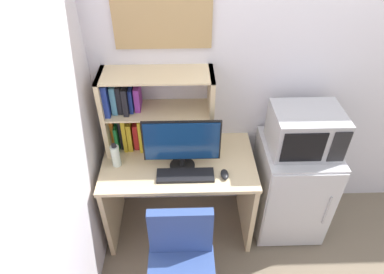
{
  "coord_description": "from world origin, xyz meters",
  "views": [
    {
      "loc": [
        -0.93,
        -2.2,
        2.49
      ],
      "look_at": [
        -0.88,
        -0.36,
        1.03
      ],
      "focal_mm": 31.53,
      "sensor_mm": 36.0,
      "label": 1
    }
  ],
  "objects_px": {
    "wall_corkboard": "(162,14)",
    "hutch_bookshelf": "(141,111)",
    "mini_fridge": "(291,187)",
    "keyboard": "(185,175)",
    "water_bottle": "(116,156)",
    "monitor": "(182,143)",
    "microwave": "(305,130)",
    "computer_mouse": "(225,174)"
  },
  "relations": [
    {
      "from": "keyboard",
      "to": "water_bottle",
      "type": "height_order",
      "value": "water_bottle"
    },
    {
      "from": "monitor",
      "to": "mini_fridge",
      "type": "height_order",
      "value": "monitor"
    },
    {
      "from": "computer_mouse",
      "to": "water_bottle",
      "type": "xyz_separation_m",
      "value": [
        -0.78,
        0.14,
        0.07
      ]
    },
    {
      "from": "hutch_bookshelf",
      "to": "mini_fridge",
      "type": "bearing_deg",
      "value": -8.21
    },
    {
      "from": "monitor",
      "to": "wall_corkboard",
      "type": "relative_size",
      "value": 0.84
    },
    {
      "from": "keyboard",
      "to": "microwave",
      "type": "bearing_deg",
      "value": 12.74
    },
    {
      "from": "computer_mouse",
      "to": "mini_fridge",
      "type": "relative_size",
      "value": 0.12
    },
    {
      "from": "wall_corkboard",
      "to": "microwave",
      "type": "bearing_deg",
      "value": -15.88
    },
    {
      "from": "keyboard",
      "to": "wall_corkboard",
      "type": "relative_size",
      "value": 0.63
    },
    {
      "from": "mini_fridge",
      "to": "microwave",
      "type": "bearing_deg",
      "value": 89.8
    },
    {
      "from": "mini_fridge",
      "to": "keyboard",
      "type": "bearing_deg",
      "value": -167.45
    },
    {
      "from": "wall_corkboard",
      "to": "monitor",
      "type": "bearing_deg",
      "value": -73.67
    },
    {
      "from": "monitor",
      "to": "wall_corkboard",
      "type": "xyz_separation_m",
      "value": [
        -0.11,
        0.38,
        0.77
      ]
    },
    {
      "from": "monitor",
      "to": "microwave",
      "type": "distance_m",
      "value": 0.9
    },
    {
      "from": "monitor",
      "to": "keyboard",
      "type": "relative_size",
      "value": 1.34
    },
    {
      "from": "hutch_bookshelf",
      "to": "water_bottle",
      "type": "height_order",
      "value": "hutch_bookshelf"
    },
    {
      "from": "hutch_bookshelf",
      "to": "microwave",
      "type": "distance_m",
      "value": 1.2
    },
    {
      "from": "water_bottle",
      "to": "microwave",
      "type": "height_order",
      "value": "microwave"
    },
    {
      "from": "hutch_bookshelf",
      "to": "computer_mouse",
      "type": "bearing_deg",
      "value": -31.84
    },
    {
      "from": "keyboard",
      "to": "water_bottle",
      "type": "relative_size",
      "value": 2.11
    },
    {
      "from": "mini_fridge",
      "to": "microwave",
      "type": "xyz_separation_m",
      "value": [
        0.0,
        0.0,
        0.59
      ]
    },
    {
      "from": "keyboard",
      "to": "computer_mouse",
      "type": "bearing_deg",
      "value": -1.28
    },
    {
      "from": "water_bottle",
      "to": "microwave",
      "type": "relative_size",
      "value": 0.4
    },
    {
      "from": "mini_fridge",
      "to": "wall_corkboard",
      "type": "bearing_deg",
      "value": 163.96
    },
    {
      "from": "hutch_bookshelf",
      "to": "water_bottle",
      "type": "distance_m",
      "value": 0.37
    },
    {
      "from": "microwave",
      "to": "wall_corkboard",
      "type": "distance_m",
      "value": 1.28
    },
    {
      "from": "monitor",
      "to": "hutch_bookshelf",
      "type": "bearing_deg",
      "value": 138.77
    },
    {
      "from": "computer_mouse",
      "to": "wall_corkboard",
      "type": "distance_m",
      "value": 1.16
    },
    {
      "from": "hutch_bookshelf",
      "to": "keyboard",
      "type": "relative_size",
      "value": 1.96
    },
    {
      "from": "water_bottle",
      "to": "mini_fridge",
      "type": "bearing_deg",
      "value": 2.35
    },
    {
      "from": "monitor",
      "to": "wall_corkboard",
      "type": "distance_m",
      "value": 0.86
    },
    {
      "from": "monitor",
      "to": "microwave",
      "type": "bearing_deg",
      "value": 5.96
    },
    {
      "from": "mini_fridge",
      "to": "wall_corkboard",
      "type": "distance_m",
      "value": 1.69
    },
    {
      "from": "keyboard",
      "to": "mini_fridge",
      "type": "xyz_separation_m",
      "value": [
        0.87,
        0.19,
        -0.36
      ]
    },
    {
      "from": "keyboard",
      "to": "microwave",
      "type": "distance_m",
      "value": 0.92
    },
    {
      "from": "water_bottle",
      "to": "mini_fridge",
      "type": "distance_m",
      "value": 1.44
    },
    {
      "from": "wall_corkboard",
      "to": "mini_fridge",
      "type": "bearing_deg",
      "value": -16.04
    },
    {
      "from": "water_bottle",
      "to": "wall_corkboard",
      "type": "height_order",
      "value": "wall_corkboard"
    },
    {
      "from": "wall_corkboard",
      "to": "hutch_bookshelf",
      "type": "bearing_deg",
      "value": -148.22
    },
    {
      "from": "hutch_bookshelf",
      "to": "water_bottle",
      "type": "relative_size",
      "value": 4.13
    },
    {
      "from": "hutch_bookshelf",
      "to": "computer_mouse",
      "type": "relative_size",
      "value": 7.64
    },
    {
      "from": "wall_corkboard",
      "to": "water_bottle",
      "type": "bearing_deg",
      "value": -137.23
    }
  ]
}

